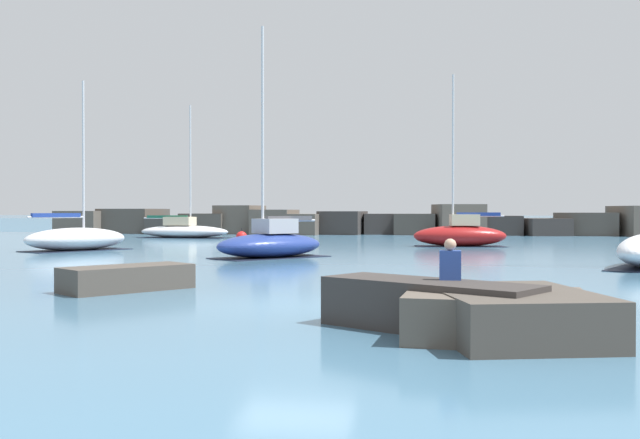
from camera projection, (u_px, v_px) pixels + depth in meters
ground_plane at (296, 305)px, 15.40m from camera, size 600.00×600.00×0.00m
open_sea_beyond at (413, 223)px, 120.65m from camera, size 400.00×116.00×0.01m
breakwater_jetty at (418, 222)px, 61.14m from camera, size 65.88×6.54×2.58m
foreground_rocks at (399, 304)px, 12.61m from camera, size 12.01×9.00×0.86m
sailboat_moored_0 at (184, 230)px, 53.56m from camera, size 7.36×3.30×9.96m
sailboat_moored_1 at (271, 243)px, 30.97m from camera, size 5.27×5.57×9.97m
sailboat_moored_2 at (76, 239)px, 36.51m from camera, size 4.94×5.91×8.75m
sailboat_moored_5 at (460, 234)px, 40.54m from camera, size 5.47×2.58×9.79m
mooring_buoy_far_side at (242, 237)px, 45.69m from camera, size 0.72×0.72×0.92m
person_on_rocks at (450, 280)px, 12.13m from camera, size 0.36×0.22×1.56m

